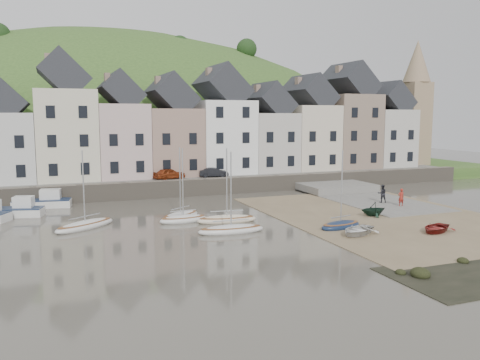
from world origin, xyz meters
name	(u,v)px	position (x,y,z in m)	size (l,w,h in m)	color
ground	(267,227)	(0.00, 0.00, 0.00)	(160.00, 160.00, 0.00)	#49443A
quay_land	(172,173)	(0.00, 32.00, 0.75)	(90.00, 30.00, 1.50)	#355723
quay_street	(195,177)	(0.00, 20.50, 1.55)	(70.00, 7.00, 0.10)	slate
seawall	(204,187)	(0.00, 17.00, 0.90)	(70.00, 1.20, 1.80)	slate
beach	(382,216)	(11.00, 0.00, 0.03)	(18.00, 26.00, 0.06)	#756447
slipway	(366,199)	(15.00, 8.00, 0.06)	(8.00, 18.00, 0.12)	slate
hillside	(114,255)	(-5.00, 60.00, -17.99)	(134.40, 84.00, 84.00)	#355723
townhouse_terrace	(200,127)	(1.76, 24.00, 7.32)	(61.05, 8.00, 13.93)	white
church_spire	(416,99)	(34.55, 24.00, 11.06)	(4.00, 4.00, 18.00)	#997F60
sailboat_0	(85,225)	(-13.49, 4.66, 0.26)	(5.35, 4.45, 6.32)	silver
sailboat_1	(181,216)	(-5.63, 5.50, 0.27)	(4.29, 3.60, 6.32)	silver
sailboat_2	(227,219)	(-2.43, 2.73, 0.26)	(5.14, 2.06, 6.32)	beige
sailboat_3	(183,219)	(-5.76, 4.13, 0.27)	(4.13, 1.77, 6.32)	silver
sailboat_4	(231,229)	(-3.38, -0.85, 0.26)	(5.20, 1.77, 6.32)	silver
sailboat_5	(341,225)	(5.06, -2.63, 0.27)	(3.98, 2.23, 6.32)	#152544
motorboat_0	(18,210)	(-18.64, 11.69, 0.58)	(4.87, 2.86, 1.70)	silver
motorboat_2	(44,201)	(-16.49, 15.43, 0.58)	(5.50, 2.61, 1.70)	silver
rowboat_white	(357,230)	(4.97, -4.99, 0.41)	(2.41, 3.38, 0.70)	silver
rowboat_green	(373,209)	(10.23, 0.30, 0.68)	(2.03, 2.35, 1.24)	black
rowboat_red	(436,228)	(10.92, -6.43, 0.38)	(2.23, 3.12, 0.65)	maroon
person_red	(401,197)	(15.45, 3.09, 0.96)	(0.61, 0.40, 1.68)	maroon
person_dark	(382,194)	(14.94, 5.30, 1.02)	(0.87, 0.68, 1.79)	black
car_left	(169,174)	(-3.30, 19.50, 2.22)	(1.47, 3.66, 1.25)	maroon
car_right	(214,172)	(2.00, 19.50, 2.15)	(1.17, 3.36, 1.11)	black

